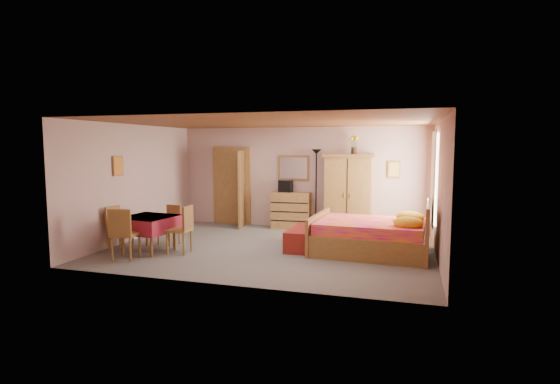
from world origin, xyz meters
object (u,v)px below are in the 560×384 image
(wall_mirror, at_px, (294,168))
(wardrobe, at_px, (348,193))
(floor_lamp, at_px, (316,190))
(sunflower_vase, at_px, (354,145))
(chair_north, at_px, (169,225))
(chair_west, at_px, (120,228))
(stereo, at_px, (286,186))
(dining_table, at_px, (149,234))
(chair_south, at_px, (126,233))
(bed, at_px, (371,227))
(chair_east, at_px, (179,229))
(bench, at_px, (302,238))
(chest_of_drawers, at_px, (291,210))

(wall_mirror, xyz_separation_m, wardrobe, (1.47, -0.28, -0.59))
(floor_lamp, xyz_separation_m, sunflower_vase, (0.94, -0.07, 1.14))
(chair_north, height_order, chair_west, chair_west)
(stereo, xyz_separation_m, sunflower_vase, (1.74, -0.06, 1.06))
(dining_table, relative_size, chair_south, 1.00)
(wardrobe, distance_m, dining_table, 4.81)
(bed, bearing_deg, wall_mirror, 137.00)
(chair_west, relative_size, chair_east, 0.93)
(bench, xyz_separation_m, chair_north, (-2.82, -0.52, 0.21))
(dining_table, bearing_deg, chair_west, -177.05)
(chair_north, bearing_deg, stereo, -114.97)
(stereo, relative_size, wardrobe, 0.17)
(chair_east, bearing_deg, bench, -67.35)
(chair_north, xyz_separation_m, chair_west, (-0.70, -0.69, 0.02))
(floor_lamp, xyz_separation_m, chair_north, (-2.68, -2.61, -0.60))
(chest_of_drawers, relative_size, wall_mirror, 1.18)
(chair_east, bearing_deg, floor_lamp, -37.00)
(wall_mirror, height_order, chair_west, wall_mirror)
(floor_lamp, distance_m, dining_table, 4.31)
(bench, bearing_deg, chair_west, -161.16)
(bed, relative_size, chair_south, 2.31)
(wardrobe, distance_m, chair_west, 5.31)
(wardrobe, relative_size, chair_north, 2.28)
(bed, height_order, chair_north, bed)
(floor_lamp, distance_m, chair_west, 4.76)
(bench, distance_m, dining_table, 3.11)
(stereo, distance_m, chair_west, 4.23)
(sunflower_vase, xyz_separation_m, chair_south, (-3.75, -3.84, -1.67))
(floor_lamp, xyz_separation_m, dining_table, (-2.74, -3.26, -0.66))
(wall_mirror, distance_m, chair_south, 4.75)
(dining_table, bearing_deg, wall_mirror, 58.60)
(bench, bearing_deg, wardrobe, 71.02)
(chest_of_drawers, bearing_deg, chair_west, -133.17)
(chair_west, bearing_deg, stereo, 145.89)
(sunflower_vase, xyz_separation_m, chair_east, (-3.03, -3.14, -1.68))
(dining_table, height_order, chair_west, chair_west)
(sunflower_vase, bearing_deg, bench, -111.54)
(wardrobe, xyz_separation_m, sunflower_vase, (0.11, 0.03, 1.19))
(wall_mirror, height_order, chair_east, wall_mirror)
(chair_north, relative_size, chair_east, 0.89)
(dining_table, height_order, chair_east, chair_east)
(stereo, bearing_deg, chair_west, -128.20)
(sunflower_vase, height_order, chair_south, sunflower_vase)
(stereo, height_order, chair_east, stereo)
(wall_mirror, distance_m, stereo, 0.52)
(chair_west, bearing_deg, chair_south, 46.87)
(wall_mirror, height_order, bed, wall_mirror)
(chest_of_drawers, relative_size, floor_lamp, 0.49)
(chair_north, distance_m, chair_west, 0.98)
(floor_lamp, bearing_deg, dining_table, -130.00)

